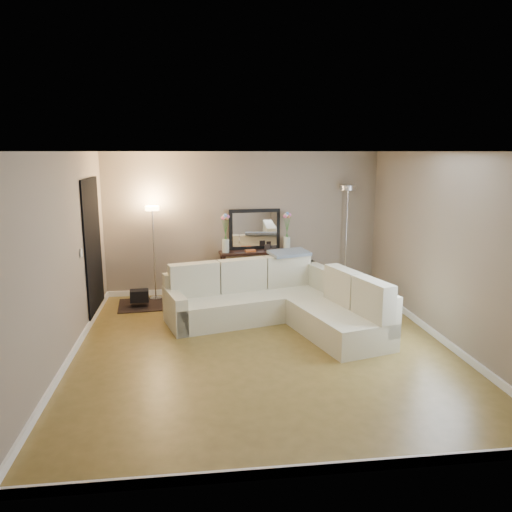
{
  "coord_description": "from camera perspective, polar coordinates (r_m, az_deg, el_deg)",
  "views": [
    {
      "loc": [
        -0.88,
        -6.28,
        2.6
      ],
      "look_at": [
        0.0,
        0.8,
        1.1
      ],
      "focal_mm": 35.0,
      "sensor_mm": 36.0,
      "label": 1
    }
  ],
  "objects": [
    {
      "name": "floor_lamp_lit",
      "position": [
        8.9,
        -11.66,
        2.46
      ],
      "size": [
        0.26,
        0.26,
        1.67
      ],
      "color": "silver",
      "rests_on": "floor"
    },
    {
      "name": "sectional_sofa",
      "position": [
        7.69,
        2.79,
        -5.24
      ],
      "size": [
        3.17,
        2.64,
        0.92
      ],
      "color": "beige",
      "rests_on": "floor"
    },
    {
      "name": "switch_plate",
      "position": [
        7.44,
        -19.36,
        0.35
      ],
      "size": [
        0.02,
        0.08,
        0.12
      ],
      "primitive_type": "cube",
      "color": "white",
      "rests_on": "ground"
    },
    {
      "name": "wall_right",
      "position": [
        7.26,
        20.91,
        0.76
      ],
      "size": [
        0.02,
        5.5,
        2.6
      ],
      "primitive_type": "cube",
      "color": "gray",
      "rests_on": "ground"
    },
    {
      "name": "doorway",
      "position": [
        8.28,
        -18.1,
        0.84
      ],
      "size": [
        0.02,
        1.2,
        2.2
      ],
      "primitive_type": "cube",
      "color": "black",
      "rests_on": "ground"
    },
    {
      "name": "throw_blanket",
      "position": [
        8.3,
        3.83,
        0.36
      ],
      "size": [
        0.75,
        0.57,
        0.09
      ],
      "primitive_type": "cube",
      "rotation": [
        0.1,
        0.0,
        0.32
      ],
      "color": "slate",
      "rests_on": "sectional_sofa"
    },
    {
      "name": "console_table",
      "position": [
        9.12,
        -0.45,
        -1.66
      ],
      "size": [
        1.37,
        0.49,
        0.83
      ],
      "color": "black",
      "rests_on": "floor"
    },
    {
      "name": "baseboard_left",
      "position": [
        6.97,
        -20.21,
        -10.37
      ],
      "size": [
        0.03,
        5.5,
        0.1
      ],
      "primitive_type": "cube",
      "color": "white",
      "rests_on": "ground"
    },
    {
      "name": "wall_front",
      "position": [
        3.86,
        6.6,
        -7.91
      ],
      "size": [
        5.0,
        0.02,
        2.6
      ],
      "primitive_type": "cube",
      "color": "gray",
      "rests_on": "ground"
    },
    {
      "name": "flower_vase_right",
      "position": [
        9.15,
        3.56,
        2.52
      ],
      "size": [
        0.16,
        0.14,
        0.71
      ],
      "color": "silver",
      "rests_on": "console_table"
    },
    {
      "name": "wall_left",
      "position": [
        6.62,
        -21.19,
        -0.27
      ],
      "size": [
        0.02,
        5.5,
        2.6
      ],
      "primitive_type": "cube",
      "color": "gray",
      "rests_on": "ground"
    },
    {
      "name": "baseboard_front",
      "position": [
        4.46,
        6.1,
        -23.11
      ],
      "size": [
        5.0,
        0.03,
        0.1
      ],
      "primitive_type": "cube",
      "color": "white",
      "rests_on": "ground"
    },
    {
      "name": "flower_vase_left",
      "position": [
        8.9,
        -3.5,
        2.26
      ],
      "size": [
        0.16,
        0.14,
        0.71
      ],
      "color": "silver",
      "rests_on": "console_table"
    },
    {
      "name": "black_bag",
      "position": [
        8.73,
        -13.18,
        -4.44
      ],
      "size": [
        0.33,
        0.25,
        0.2
      ],
      "primitive_type": "cube",
      "rotation": [
        0.0,
        0.0,
        0.09
      ],
      "color": "black",
      "rests_on": "charcoal_rug"
    },
    {
      "name": "baseboard_back",
      "position": [
        9.41,
        -1.46,
        -3.85
      ],
      "size": [
        5.0,
        0.03,
        0.1
      ],
      "primitive_type": "cube",
      "color": "white",
      "rests_on": "ground"
    },
    {
      "name": "wall_back",
      "position": [
        9.18,
        -1.51,
        3.72
      ],
      "size": [
        5.0,
        0.02,
        2.6
      ],
      "primitive_type": "cube",
      "color": "gray",
      "rests_on": "ground"
    },
    {
      "name": "floor",
      "position": [
        6.86,
        0.84,
        -10.46
      ],
      "size": [
        5.0,
        5.5,
        0.01
      ],
      "primitive_type": "cube",
      "color": "olive",
      "rests_on": "ground"
    },
    {
      "name": "table_decor",
      "position": [
        9.02,
        0.11,
        0.69
      ],
      "size": [
        0.58,
        0.14,
        0.13
      ],
      "color": "#CD5D24",
      "rests_on": "console_table"
    },
    {
      "name": "leaning_mirror",
      "position": [
        9.16,
        -0.16,
        3.07
      ],
      "size": [
        0.95,
        0.14,
        0.75
      ],
      "color": "black",
      "rests_on": "console_table"
    },
    {
      "name": "floor_lamp_unlit",
      "position": [
        9.36,
        10.37,
        4.38
      ],
      "size": [
        0.35,
        0.35,
        2.0
      ],
      "color": "silver",
      "rests_on": "floor"
    },
    {
      "name": "charcoal_rug",
      "position": [
        8.86,
        -11.9,
        -5.41
      ],
      "size": [
        1.16,
        0.91,
        0.01
      ],
      "primitive_type": "cube",
      "rotation": [
        0.0,
        0.0,
        0.09
      ],
      "color": "black",
      "rests_on": "floor"
    },
    {
      "name": "ceiling",
      "position": [
        6.34,
        0.91,
        11.91
      ],
      "size": [
        5.0,
        5.5,
        0.01
      ],
      "primitive_type": "cube",
      "color": "white",
      "rests_on": "ground"
    },
    {
      "name": "baseboard_right",
      "position": [
        7.57,
        20.04,
        -8.57
      ],
      "size": [
        0.03,
        5.5,
        0.1
      ],
      "primitive_type": "cube",
      "color": "white",
      "rests_on": "ground"
    }
  ]
}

